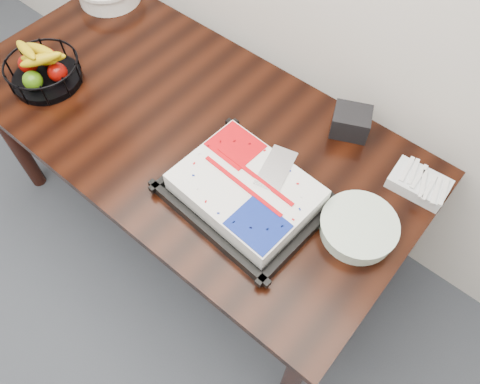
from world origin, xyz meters
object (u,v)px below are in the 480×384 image
Objects in this scene: fruit_basket at (43,70)px; napkin_box at (351,122)px; plate_stack at (358,228)px; cake_tray at (246,192)px; table at (188,136)px.

fruit_basket is 2.16× the size of napkin_box.
plate_stack is 0.42m from napkin_box.
napkin_box is at bearing 77.92° from cake_tray.
napkin_box is (0.49, 0.35, 0.13)m from table.
table is 6.37× the size of fruit_basket.
fruit_basket is at bearing -152.47° from napkin_box.
napkin_box is (1.04, 0.54, -0.02)m from fruit_basket.
cake_tray is (0.39, -0.12, 0.13)m from table.
cake_tray is at bearing -159.67° from plate_stack.
fruit_basket is at bearing -170.97° from plate_stack.
table is at bearing -179.17° from plate_stack.
napkin_box is (0.10, 0.47, 0.00)m from cake_tray.
fruit_basket reaches higher than napkin_box.
cake_tray is 0.48m from napkin_box.
plate_stack is at bearing 0.83° from table.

